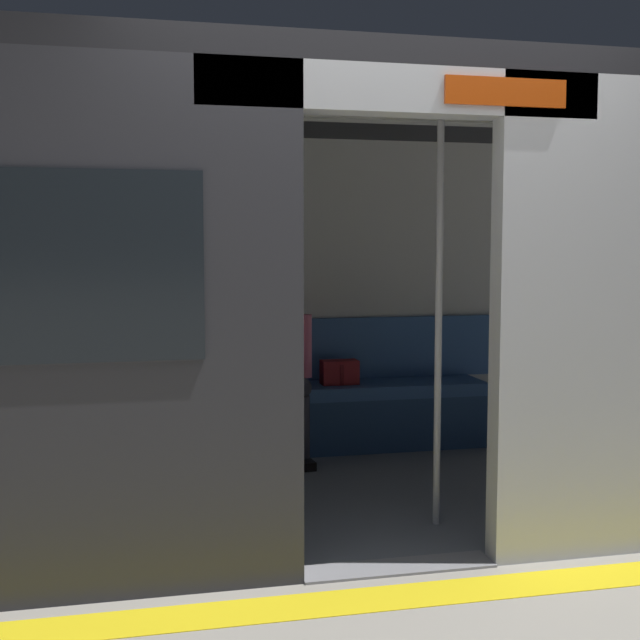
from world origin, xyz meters
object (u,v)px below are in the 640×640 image
(book, at_px, (216,386))
(grab_pole_far, at_px, (439,315))
(bench_seat, at_px, (301,402))
(handbag, at_px, (339,372))
(train_car, at_px, (326,232))
(grab_pole_door, at_px, (292,319))
(person_seated, at_px, (276,357))

(book, relative_size, grab_pole_far, 0.10)
(bench_seat, bearing_deg, grab_pole_far, 103.23)
(handbag, relative_size, book, 1.18)
(grab_pole_far, bearing_deg, handbag, -86.82)
(train_car, distance_m, bench_seat, 1.54)
(bench_seat, relative_size, grab_pole_door, 1.23)
(bench_seat, height_order, handbag, handbag)
(book, distance_m, grab_pole_far, 2.06)
(train_car, xyz_separation_m, person_seated, (0.13, -0.95, -0.84))
(train_car, distance_m, handbag, 1.47)
(train_car, relative_size, bench_seat, 2.38)
(train_car, distance_m, book, 1.59)
(train_car, relative_size, book, 29.09)
(bench_seat, relative_size, handbag, 10.36)
(bench_seat, distance_m, book, 0.60)
(handbag, xyz_separation_m, book, (0.87, -0.04, -0.07))
(person_seated, height_order, handbag, person_seated)
(person_seated, relative_size, book, 5.45)
(bench_seat, xyz_separation_m, grab_pole_far, (-0.38, 1.64, 0.74))
(bench_seat, distance_m, handbag, 0.35)
(train_car, xyz_separation_m, handbag, (-0.35, -1.04, -0.97))
(train_car, height_order, handbag, train_car)
(person_seated, bearing_deg, book, -18.78)
(book, bearing_deg, grab_pole_far, 94.63)
(bench_seat, relative_size, person_seated, 2.25)
(book, bearing_deg, bench_seat, 147.32)
(train_car, height_order, book, train_car)
(train_car, relative_size, person_seated, 5.34)
(bench_seat, xyz_separation_m, handbag, (-0.29, -0.04, 0.20))
(book, xyz_separation_m, grab_pole_far, (-0.96, 1.72, 0.61))
(handbag, height_order, book, handbag)
(person_seated, distance_m, handbag, 0.50)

